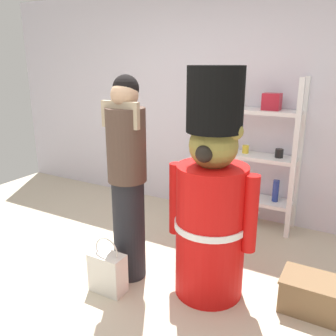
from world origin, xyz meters
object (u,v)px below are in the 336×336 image
object	(u,v)px
merchandise_shelf	(246,151)
person_shopper	(127,177)
teddy_bear_guard	(211,201)
display_crate	(311,294)
shopping_bag	(108,272)

from	to	relation	value
merchandise_shelf	person_shopper	size ratio (longest dim) A/B	0.97
person_shopper	teddy_bear_guard	bearing A→B (deg)	10.55
merchandise_shelf	person_shopper	xyz separation A→B (m)	(-0.49, -1.52, 0.06)
teddy_bear_guard	display_crate	xyz separation A→B (m)	(0.75, 0.15, -0.64)
merchandise_shelf	teddy_bear_guard	xyz separation A→B (m)	(0.18, -1.40, -0.07)
teddy_bear_guard	person_shopper	distance (m)	0.70
shopping_bag	display_crate	size ratio (longest dim) A/B	1.08
merchandise_shelf	shopping_bag	bearing A→B (deg)	-106.05
person_shopper	merchandise_shelf	bearing A→B (deg)	72.02
teddy_bear_guard	display_crate	distance (m)	1.00
display_crate	teddy_bear_guard	bearing A→B (deg)	-168.51
merchandise_shelf	shopping_bag	size ratio (longest dim) A/B	3.48
shopping_bag	display_crate	world-z (taller)	shopping_bag
merchandise_shelf	display_crate	xyz separation A→B (m)	(0.93, -1.25, -0.71)
merchandise_shelf	teddy_bear_guard	bearing A→B (deg)	-82.63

